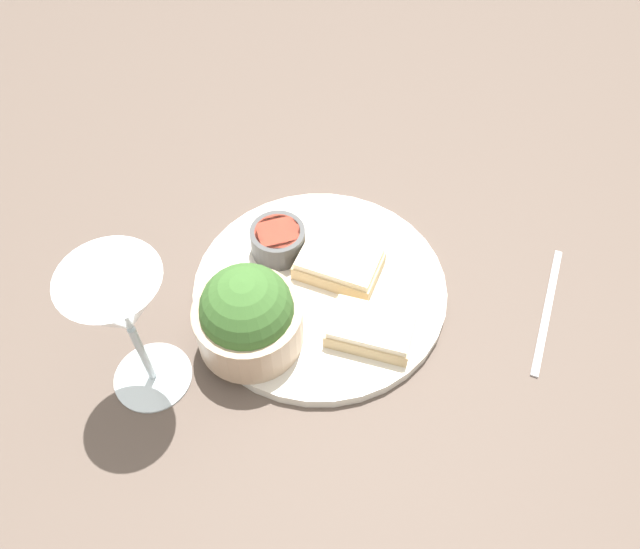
# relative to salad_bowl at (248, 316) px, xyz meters

# --- Properties ---
(ground_plane) EXTENTS (4.00, 4.00, 0.00)m
(ground_plane) POSITION_rel_salad_bowl_xyz_m (-0.07, -0.07, -0.06)
(ground_plane) COLOR brown
(dinner_plate) EXTENTS (0.28, 0.28, 0.01)m
(dinner_plate) POSITION_rel_salad_bowl_xyz_m (-0.07, -0.07, -0.05)
(dinner_plate) COLOR silver
(dinner_plate) RESTS_ON ground_plane
(salad_bowl) EXTENTS (0.11, 0.11, 0.10)m
(salad_bowl) POSITION_rel_salad_bowl_xyz_m (0.00, 0.00, 0.00)
(salad_bowl) COLOR tan
(salad_bowl) RESTS_ON dinner_plate
(sauce_ramekin) EXTENTS (0.06, 0.06, 0.03)m
(sauce_ramekin) POSITION_rel_salad_bowl_xyz_m (-0.01, -0.12, -0.02)
(sauce_ramekin) COLOR #4C4C4C
(sauce_ramekin) RESTS_ON dinner_plate
(cheese_toast_near) EXTENTS (0.11, 0.09, 0.03)m
(cheese_toast_near) POSITION_rel_salad_bowl_xyz_m (-0.08, -0.10, -0.03)
(cheese_toast_near) COLOR #D1B27F
(cheese_toast_near) RESTS_ON dinner_plate
(cheese_toast_far) EXTENTS (0.10, 0.07, 0.03)m
(cheese_toast_far) POSITION_rel_salad_bowl_xyz_m (-0.12, -0.01, -0.03)
(cheese_toast_far) COLOR #D1B27F
(cheese_toast_far) RESTS_ON dinner_plate
(wine_glass) EXTENTS (0.09, 0.09, 0.17)m
(wine_glass) POSITION_rel_salad_bowl_xyz_m (0.10, 0.05, 0.07)
(wine_glass) COLOR silver
(wine_glass) RESTS_ON ground_plane
(fork) EXTENTS (0.05, 0.17, 0.01)m
(fork) POSITION_rel_salad_bowl_xyz_m (-0.32, -0.07, -0.05)
(fork) COLOR silver
(fork) RESTS_ON ground_plane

